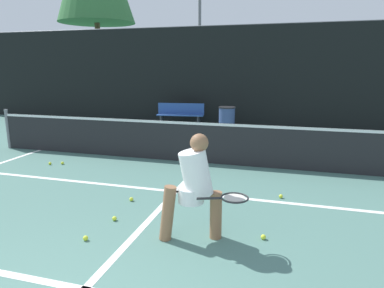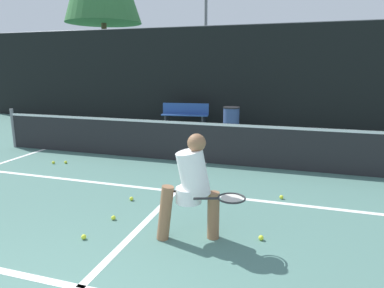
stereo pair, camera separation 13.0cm
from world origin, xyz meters
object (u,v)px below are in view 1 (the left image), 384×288
player_practicing (195,184)px  courtside_bench (181,114)px  parked_car (237,102)px  trash_bin (227,119)px

player_practicing → courtside_bench: 8.64m
player_practicing → courtside_bench: player_practicing is taller
parked_car → courtside_bench: bearing=-113.6°
courtside_bench → player_practicing: bearing=-78.7°
courtside_bench → parked_car: bearing=58.7°
player_practicing → trash_bin: 7.91m
player_practicing → trash_bin: player_practicing is taller
trash_bin → parked_car: (-0.23, 3.94, 0.17)m
courtside_bench → trash_bin: (1.81, -0.33, -0.06)m
trash_bin → player_practicing: bearing=-82.7°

